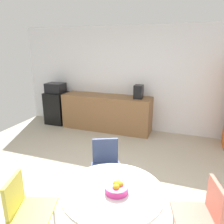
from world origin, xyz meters
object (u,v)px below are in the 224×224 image
mini_fridge (57,108)px  coffee_maker (139,92)px  round_table (113,201)px  chair_coral (205,210)px  chair_yellow (24,204)px  mug_white (136,96)px  chair_navy (106,161)px  fruit_bowl (117,188)px  microwave (56,88)px

mini_fridge → coffee_maker: coffee_maker is taller
round_table → chair_coral: (0.90, 0.26, -0.06)m
round_table → chair_yellow: bearing=-162.1°
mug_white → coffee_maker: bearing=-2.5°
round_table → chair_navy: bearing=115.7°
chair_coral → chair_navy: size_ratio=1.00×
fruit_bowl → round_table: bearing=166.8°
microwave → chair_navy: bearing=-45.1°
chair_coral → fruit_bowl: size_ratio=3.44×
chair_coral → mini_fridge: bearing=141.0°
microwave → coffee_maker: 2.32m
chair_yellow → coffee_maker: bearing=83.9°
microwave → chair_coral: microwave is taller
fruit_bowl → coffee_maker: coffee_maker is taller
chair_navy → chair_yellow: same height
chair_navy → coffee_maker: size_ratio=2.59×
coffee_maker → chair_coral: bearing=-64.9°
mug_white → microwave: bearing=-179.9°
chair_coral → chair_yellow: size_ratio=1.00×
mini_fridge → fruit_bowl: mini_fridge is taller
chair_coral → fruit_bowl: bearing=-162.4°
chair_navy → fruit_bowl: chair_navy is taller
chair_yellow → coffee_maker: 3.63m
chair_coral → chair_yellow: same height
microwave → fruit_bowl: size_ratio=1.99×
microwave → fruit_bowl: 4.39m
fruit_bowl → mug_white: size_ratio=1.87×
fruit_bowl → chair_coral: bearing=17.6°
chair_navy → chair_yellow: bearing=-113.2°
microwave → chair_yellow: bearing=-61.5°
fruit_bowl → coffee_maker: (-0.56, 3.30, 0.30)m
mini_fridge → microwave: 0.57m
chair_navy → coffee_maker: coffee_maker is taller
coffee_maker → microwave: bearing=180.0°
chair_yellow → coffee_maker: (0.38, 3.57, 0.54)m
chair_navy → fruit_bowl: size_ratio=3.44×
round_table → chair_navy: size_ratio=1.26×
round_table → chair_coral: chair_coral is taller
mini_fridge → chair_coral: (3.74, -3.02, 0.08)m
round_table → chair_coral: 0.94m
chair_navy → mug_white: (-0.16, 2.44, 0.43)m
round_table → chair_yellow: 0.94m
chair_navy → mug_white: bearing=93.7°
mini_fridge → fruit_bowl: (2.88, -3.30, 0.33)m
chair_coral → chair_navy: (-1.31, 0.59, 0.00)m
chair_navy → round_table: bearing=-64.3°
microwave → round_table: microwave is taller
mini_fridge → chair_coral: mini_fridge is taller
mug_white → chair_navy: bearing=-86.3°
coffee_maker → fruit_bowl: bearing=-80.4°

